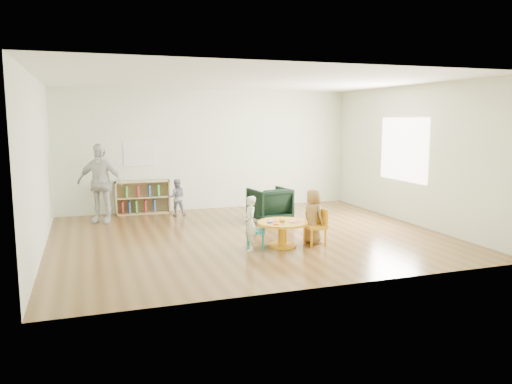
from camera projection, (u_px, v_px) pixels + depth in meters
room at (249, 132)px, 8.90m from camera, size 7.10×7.00×2.80m
activity_table at (283, 229)px, 8.37m from camera, size 0.85×0.85×0.47m
kid_chair_left at (253, 230)px, 8.26m from camera, size 0.39×0.39×0.57m
kid_chair_right at (317, 225)px, 8.49m from camera, size 0.34×0.34×0.62m
bookshelf at (142, 197)px, 11.28m from camera, size 1.20×0.30×0.75m
alphabet_poster at (141, 154)px, 11.26m from camera, size 0.74×0.01×0.54m
armchair at (270, 204)px, 10.46m from camera, size 0.84×0.86×0.71m
child_left at (250, 223)px, 8.11m from camera, size 0.25×0.35×0.89m
child_right at (313, 216)px, 8.56m from camera, size 0.41×0.53×0.95m
toddler at (177, 197)px, 11.02m from camera, size 0.44×0.36×0.82m
adult_caretaker at (100, 183)px, 10.28m from camera, size 1.04×0.75×1.64m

